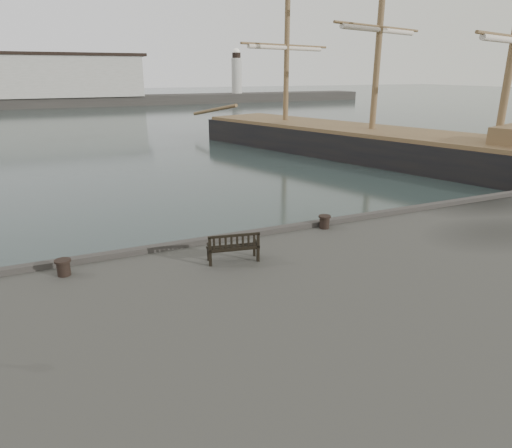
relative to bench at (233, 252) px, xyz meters
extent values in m
plane|color=black|center=(0.60, 1.96, -1.85)|extent=(400.00, 400.00, 0.00)
cube|color=#383530|center=(0.60, 93.96, -0.85)|extent=(140.00, 8.00, 2.00)
cube|color=#B5B0A7|center=(-7.40, 93.96, 4.15)|extent=(46.00, 9.00, 8.00)
cube|color=black|center=(-7.40, 93.96, 8.45)|extent=(48.00, 9.50, 0.60)
cylinder|color=#B5B0A7|center=(38.60, 93.96, 4.15)|extent=(2.40, 2.40, 8.00)
sphere|color=silver|center=(38.60, 93.96, 9.55)|extent=(1.61, 1.61, 1.61)
cube|color=black|center=(0.00, 0.03, 0.14)|extent=(1.62, 0.80, 0.04)
cube|color=black|center=(-0.04, -0.20, 0.37)|extent=(1.54, 0.34, 0.47)
cube|color=black|center=(0.00, 0.03, -0.07)|extent=(1.51, 0.71, 0.43)
cylinder|color=black|center=(-4.70, 1.04, -0.05)|extent=(0.46, 0.46, 0.47)
cylinder|color=black|center=(4.17, 1.46, -0.05)|extent=(0.52, 0.52, 0.47)
cube|color=black|center=(20.31, 19.39, -1.49)|extent=(17.98, 36.37, 3.59)
cube|color=brown|center=(20.31, 19.39, 0.46)|extent=(17.42, 35.58, 0.30)
cylinder|color=brown|center=(17.19, 28.94, 10.58)|extent=(0.50, 0.50, 20.54)
camera|label=1|loc=(-4.66, -11.85, 5.16)|focal=32.00mm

